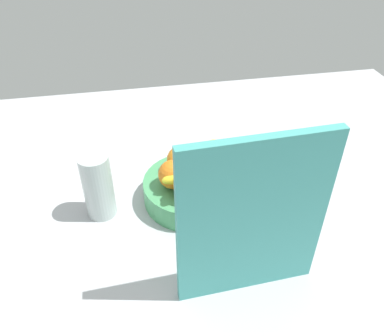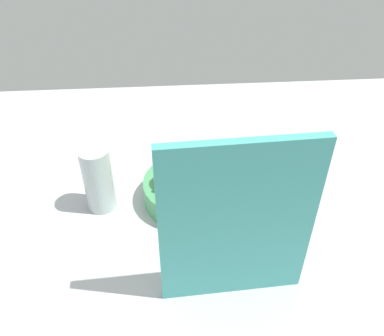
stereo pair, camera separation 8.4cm
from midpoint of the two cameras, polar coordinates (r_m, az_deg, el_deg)
name	(u,v)px [view 2 (the right image)]	position (r cm, az deg, el deg)	size (l,w,h in cm)	color
ground_plane	(202,209)	(101.68, 3.80, -6.04)	(180.00, 140.00, 3.00)	#B2B5BA
fruit_bowl	(192,190)	(100.27, 2.41, -3.27)	(24.66, 24.66, 6.00)	#489B62
orange_front_left	(183,159)	(99.52, 1.04, 1.23)	(7.15, 7.15, 7.15)	orange
orange_front_right	(172,173)	(94.92, -0.36, -0.81)	(7.15, 7.15, 7.15)	orange
orange_center	(185,185)	(91.28, 1.68, -2.64)	(7.15, 7.15, 7.15)	orange
orange_back_left	(218,179)	(93.54, 6.33, -1.75)	(7.15, 7.15, 7.15)	orange
orange_back_right	(213,158)	(100.17, 5.51, 1.31)	(7.15, 7.15, 7.15)	orange
banana_bunch	(197,170)	(93.07, 3.30, -0.42)	(19.12, 15.55, 10.60)	yellow
cutting_board	(237,226)	(70.99, 9.97, -8.37)	(28.00, 1.80, 36.00)	teal
thermos_tumbler	(98,179)	(96.51, -11.06, -1.73)	(7.17, 7.17, 16.93)	#B4C1BF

